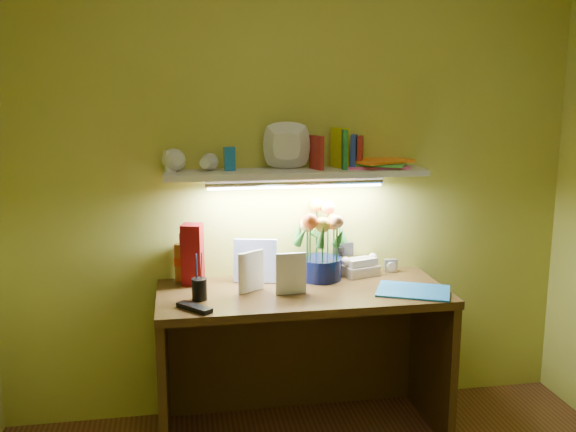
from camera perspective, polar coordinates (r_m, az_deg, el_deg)
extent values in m
cube|color=#39220F|center=(3.27, 1.29, -12.85)|extent=(1.40, 0.60, 0.75)
cube|color=#B6B6BB|center=(3.47, 9.09, -4.37)|extent=(0.07, 0.04, 0.07)
cube|color=#61080A|center=(3.22, -8.48, -3.39)|extent=(0.12, 0.12, 0.31)
cylinder|color=black|center=(3.00, -7.90, -5.82)|extent=(0.08, 0.08, 0.17)
cube|color=black|center=(2.89, -8.33, -8.06)|extent=(0.16, 0.17, 0.02)
cube|color=blue|center=(3.16, 11.08, -6.55)|extent=(0.41, 0.37, 0.01)
imported|color=silver|center=(3.04, -4.40, -5.21)|extent=(0.14, 0.09, 0.20)
imported|color=silver|center=(3.03, -1.09, -5.22)|extent=(0.15, 0.02, 0.20)
cube|color=silver|center=(3.18, 0.75, 3.85)|extent=(1.30, 0.25, 0.03)
imported|color=silver|center=(3.11, -9.79, 4.61)|extent=(0.14, 0.14, 0.09)
imported|color=silver|center=(3.11, -7.43, 4.60)|extent=(0.11, 0.11, 0.08)
imported|color=silver|center=(3.17, -0.11, 4.62)|extent=(0.27, 0.27, 0.06)
cube|color=silver|center=(3.15, -10.47, 4.81)|extent=(0.06, 0.05, 0.10)
cube|color=blue|center=(3.16, -5.22, 5.08)|extent=(0.06, 0.05, 0.12)
cube|color=maroon|center=(3.20, 2.56, 5.65)|extent=(0.05, 0.12, 0.17)
cube|color=#C8CF1A|center=(3.26, 4.64, 6.04)|extent=(0.07, 0.12, 0.20)
cube|color=#2642AA|center=(3.26, 5.88, 5.72)|extent=(0.07, 0.12, 0.17)
cube|color=#217A39|center=(3.23, 4.96, 5.94)|extent=(0.03, 0.13, 0.20)
cube|color=maroon|center=(3.28, 6.43, 5.66)|extent=(0.06, 0.11, 0.16)
cube|color=#F95AB2|center=(3.32, 7.81, 4.42)|extent=(0.34, 0.27, 0.01)
cube|color=#54D558|center=(3.30, 8.05, 4.60)|extent=(0.32, 0.29, 0.01)
cube|color=orange|center=(3.32, 8.09, 4.90)|extent=(0.37, 0.33, 0.01)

